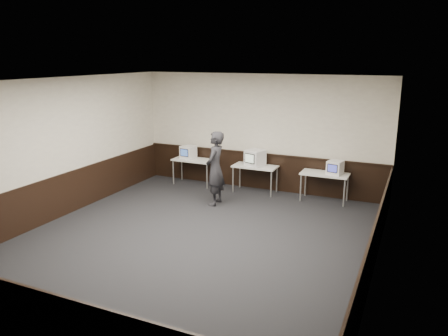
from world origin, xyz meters
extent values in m
plane|color=black|center=(0.00, 0.00, 0.00)|extent=(8.00, 8.00, 0.00)
plane|color=white|center=(0.00, 0.00, 3.20)|extent=(8.00, 8.00, 0.00)
plane|color=beige|center=(0.00, 4.00, 1.60)|extent=(7.00, 0.00, 7.00)
plane|color=beige|center=(0.00, -4.00, 1.60)|extent=(7.00, 0.00, 7.00)
plane|color=beige|center=(-3.50, 0.00, 1.60)|extent=(0.00, 8.00, 8.00)
plane|color=beige|center=(3.50, 0.00, 1.60)|extent=(0.00, 8.00, 8.00)
cube|color=black|center=(0.00, 3.98, 0.50)|extent=(6.98, 0.04, 1.00)
cube|color=black|center=(0.00, -3.98, 0.50)|extent=(6.98, 0.04, 1.00)
cube|color=black|center=(-3.48, 0.00, 0.50)|extent=(0.04, 7.98, 1.00)
cube|color=black|center=(3.48, 0.00, 0.50)|extent=(0.04, 7.98, 1.00)
cube|color=black|center=(0.00, 3.96, 1.02)|extent=(6.98, 0.06, 0.04)
cube|color=silver|center=(-1.90, 3.60, 0.73)|extent=(1.20, 0.60, 0.04)
cylinder|color=#999999|center=(-2.45, 3.35, 0.35)|extent=(0.04, 0.04, 0.71)
cylinder|color=#999999|center=(-1.35, 3.35, 0.35)|extent=(0.04, 0.04, 0.71)
cylinder|color=#999999|center=(-2.45, 3.85, 0.35)|extent=(0.04, 0.04, 0.71)
cylinder|color=#999999|center=(-1.35, 3.85, 0.35)|extent=(0.04, 0.04, 0.71)
cube|color=silver|center=(0.00, 3.60, 0.73)|extent=(1.20, 0.60, 0.04)
cylinder|color=#999999|center=(-0.55, 3.35, 0.35)|extent=(0.04, 0.04, 0.71)
cylinder|color=#999999|center=(0.55, 3.35, 0.35)|extent=(0.04, 0.04, 0.71)
cylinder|color=#999999|center=(-0.55, 3.85, 0.35)|extent=(0.04, 0.04, 0.71)
cylinder|color=#999999|center=(0.55, 3.85, 0.35)|extent=(0.04, 0.04, 0.71)
cube|color=silver|center=(1.90, 3.60, 0.73)|extent=(1.20, 0.60, 0.04)
cylinder|color=#999999|center=(1.35, 3.35, 0.35)|extent=(0.04, 0.04, 0.71)
cylinder|color=#999999|center=(2.45, 3.35, 0.35)|extent=(0.04, 0.04, 0.71)
cylinder|color=#999999|center=(1.35, 3.85, 0.35)|extent=(0.04, 0.04, 0.71)
cylinder|color=#999999|center=(2.45, 3.85, 0.35)|extent=(0.04, 0.04, 0.71)
cube|color=white|center=(-2.09, 3.63, 0.94)|extent=(0.42, 0.44, 0.38)
cube|color=black|center=(-2.11, 3.43, 0.96)|extent=(0.28, 0.05, 0.23)
cube|color=#3C62B3|center=(-2.12, 3.42, 0.96)|extent=(0.24, 0.03, 0.19)
cube|color=white|center=(-0.01, 3.60, 0.97)|extent=(0.56, 0.58, 0.44)
cube|color=black|center=(-0.08, 3.38, 0.99)|extent=(0.32, 0.12, 0.26)
cube|color=#A9B9A3|center=(-0.08, 3.37, 0.99)|extent=(0.27, 0.09, 0.22)
cube|color=white|center=(2.15, 3.59, 0.93)|extent=(0.42, 0.43, 0.35)
cube|color=black|center=(2.11, 3.40, 0.94)|extent=(0.26, 0.06, 0.21)
cube|color=#373CA3|center=(2.11, 3.39, 0.94)|extent=(0.23, 0.05, 0.18)
imported|color=#222227|center=(-0.56, 2.23, 0.94)|extent=(0.50, 0.71, 1.87)
camera|label=1|loc=(3.97, -7.28, 3.65)|focal=35.00mm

